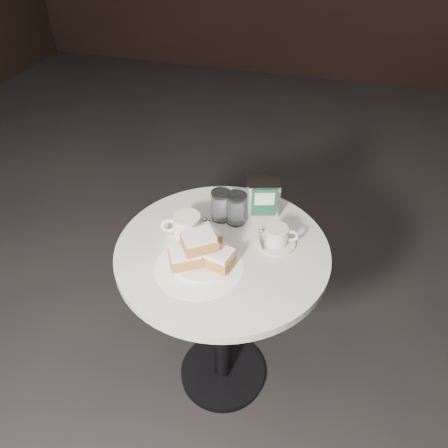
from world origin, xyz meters
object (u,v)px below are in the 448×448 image
at_px(coffee_cup_left, 187,227).
at_px(napkin_dispenser, 263,196).
at_px(coffee_cup_right, 277,237).
at_px(water_glass_right, 236,209).
at_px(cafe_table, 222,289).
at_px(water_glass_left, 221,206).
at_px(beignet_plate, 201,251).

xyz_separation_m(coffee_cup_left, napkin_dispenser, (0.22, 0.20, 0.03)).
bearing_deg(napkin_dispenser, coffee_cup_left, -154.19).
xyz_separation_m(coffee_cup_right, water_glass_right, (-0.16, 0.08, 0.03)).
height_order(cafe_table, water_glass_right, water_glass_right).
relative_size(water_glass_right, napkin_dispenser, 0.87).
height_order(cafe_table, napkin_dispenser, napkin_dispenser).
bearing_deg(coffee_cup_left, cafe_table, -33.14).
bearing_deg(water_glass_left, water_glass_right, -4.28).
distance_m(cafe_table, water_glass_left, 0.30).
bearing_deg(coffee_cup_right, cafe_table, -167.86).
bearing_deg(water_glass_left, coffee_cup_right, -21.13).
xyz_separation_m(water_glass_left, water_glass_right, (0.06, -0.00, 0.00)).
bearing_deg(water_glass_right, beignet_plate, -103.32).
height_order(beignet_plate, napkin_dispenser, same).
xyz_separation_m(beignet_plate, coffee_cup_left, (-0.09, 0.11, -0.01)).
relative_size(beignet_plate, napkin_dispenser, 1.79).
bearing_deg(cafe_table, beignet_plate, -118.70).
bearing_deg(napkin_dispenser, coffee_cup_right, -80.37).
distance_m(coffee_cup_left, napkin_dispenser, 0.30).
distance_m(cafe_table, napkin_dispenser, 0.36).
xyz_separation_m(cafe_table, coffee_cup_right, (0.17, 0.07, 0.23)).
distance_m(beignet_plate, water_glass_left, 0.23).
distance_m(water_glass_right, napkin_dispenser, 0.11).
bearing_deg(napkin_dispenser, cafe_table, -127.25).
bearing_deg(beignet_plate, coffee_cup_left, 128.15).
bearing_deg(cafe_table, coffee_cup_left, 167.81).
bearing_deg(water_glass_right, water_glass_left, 175.72).
relative_size(coffee_cup_right, napkin_dispenser, 1.15).
xyz_separation_m(coffee_cup_left, water_glass_right, (0.14, 0.12, 0.02)).
relative_size(beignet_plate, water_glass_right, 2.06).
height_order(coffee_cup_right, water_glass_right, water_glass_right).
bearing_deg(coffee_cup_right, beignet_plate, -154.59).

